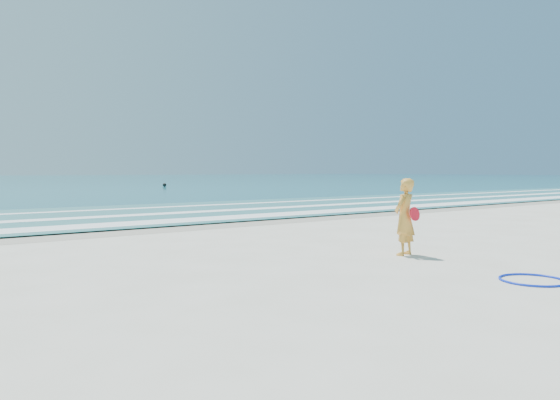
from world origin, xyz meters
TOP-DOWN VIEW (x-y plane):
  - ground at (0.00, 0.00)m, footprint 400.00×400.00m
  - wet_sand at (0.00, 9.00)m, footprint 400.00×2.40m
  - shallow at (0.00, 14.00)m, footprint 400.00×10.00m
  - foam_near at (0.00, 10.30)m, footprint 400.00×1.40m
  - foam_mid at (0.00, 13.20)m, footprint 400.00×0.90m
  - foam_far at (0.00, 16.50)m, footprint 400.00×0.60m
  - hoop at (1.02, -1.31)m, footprint 1.24×1.24m
  - buoy at (17.29, 44.74)m, footprint 0.38×0.38m
  - woman at (1.47, 1.48)m, footprint 0.61×0.48m

SIDE VIEW (x-z plane):
  - ground at x=0.00m, z-range 0.00..0.00m
  - wet_sand at x=0.00m, z-range 0.00..0.00m
  - hoop at x=1.02m, z-range 0.00..0.03m
  - shallow at x=0.00m, z-range 0.04..0.05m
  - foam_near at x=0.00m, z-range 0.05..0.06m
  - foam_mid at x=0.00m, z-range 0.05..0.06m
  - foam_far at x=0.00m, z-range 0.05..0.06m
  - buoy at x=17.29m, z-range 0.04..0.42m
  - woman at x=1.47m, z-range 0.00..1.49m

